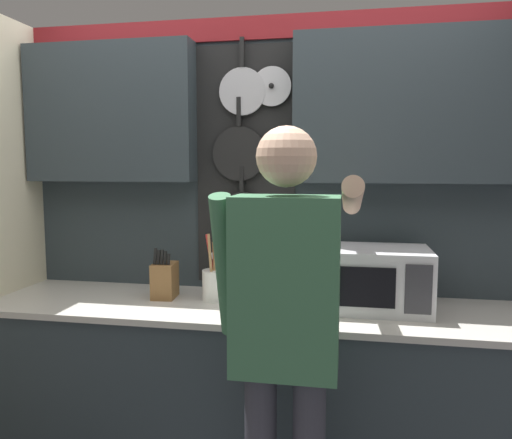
{
  "coord_description": "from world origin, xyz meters",
  "views": [
    {
      "loc": [
        0.44,
        -2.3,
        1.6
      ],
      "look_at": [
        -0.03,
        0.21,
        1.33
      ],
      "focal_mm": 35.0,
      "sensor_mm": 36.0,
      "label": 1
    }
  ],
  "objects": [
    {
      "name": "utensil_crock",
      "position": [
        -0.21,
        0.05,
        1.02
      ],
      "size": [
        0.13,
        0.13,
        0.34
      ],
      "color": "white",
      "rests_on": "base_cabinet_counter"
    },
    {
      "name": "person",
      "position": [
        0.22,
        -0.55,
        1.04
      ],
      "size": [
        0.54,
        0.68,
        1.74
      ],
      "color": "#383842",
      "rests_on": "ground_plane"
    },
    {
      "name": "microwave",
      "position": [
        0.56,
        0.05,
        1.08
      ],
      "size": [
        0.51,
        0.37,
        0.29
      ],
      "color": "silver",
      "rests_on": "base_cabinet_counter"
    },
    {
      "name": "knife_block",
      "position": [
        -0.47,
        0.05,
        1.03
      ],
      "size": [
        0.12,
        0.16,
        0.26
      ],
      "color": "brown",
      "rests_on": "base_cabinet_counter"
    },
    {
      "name": "back_wall_unit",
      "position": [
        0.01,
        0.28,
        1.51
      ],
      "size": [
        3.18,
        0.2,
        2.36
      ],
      "color": "#2D383D",
      "rests_on": "ground_plane"
    },
    {
      "name": "base_cabinet_counter",
      "position": [
        0.0,
        -0.0,
        0.46
      ],
      "size": [
        2.61,
        0.64,
        0.93
      ],
      "color": "#2D383D",
      "rests_on": "ground_plane"
    }
  ]
}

